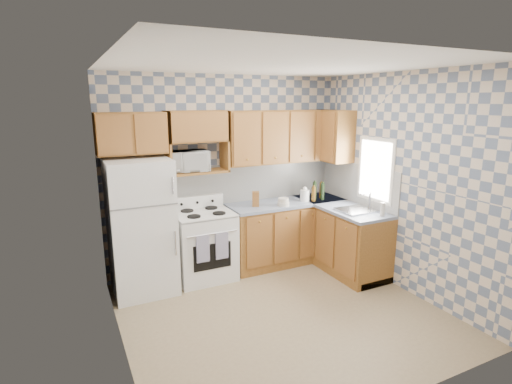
# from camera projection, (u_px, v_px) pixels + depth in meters

# --- Properties ---
(floor) EXTENTS (3.40, 3.40, 0.00)m
(floor) POSITION_uv_depth(u_px,v_px,m) (281.00, 313.00, 4.53)
(floor) COLOR #836D4F
(floor) RESTS_ON ground
(back_wall) EXTENTS (3.40, 0.02, 2.70)m
(back_wall) POSITION_uv_depth(u_px,v_px,m) (226.00, 173.00, 5.63)
(back_wall) COLOR slate
(back_wall) RESTS_ON ground
(right_wall) EXTENTS (0.02, 3.20, 2.70)m
(right_wall) POSITION_uv_depth(u_px,v_px,m) (401.00, 183.00, 4.96)
(right_wall) COLOR slate
(right_wall) RESTS_ON ground
(backsplash_back) EXTENTS (2.60, 0.02, 0.56)m
(backsplash_back) POSITION_uv_depth(u_px,v_px,m) (252.00, 181.00, 5.83)
(backsplash_back) COLOR white
(backsplash_back) RESTS_ON back_wall
(backsplash_right) EXTENTS (0.02, 1.60, 0.56)m
(backsplash_right) POSITION_uv_depth(u_px,v_px,m) (357.00, 183.00, 5.69)
(backsplash_right) COLOR white
(backsplash_right) RESTS_ON right_wall
(refrigerator) EXTENTS (0.75, 0.70, 1.68)m
(refrigerator) POSITION_uv_depth(u_px,v_px,m) (141.00, 227.00, 4.89)
(refrigerator) COLOR white
(refrigerator) RESTS_ON floor
(stove_body) EXTENTS (0.76, 0.65, 0.90)m
(stove_body) POSITION_uv_depth(u_px,v_px,m) (204.00, 246.00, 5.35)
(stove_body) COLOR white
(stove_body) RESTS_ON floor
(cooktop) EXTENTS (0.76, 0.65, 0.02)m
(cooktop) POSITION_uv_depth(u_px,v_px,m) (203.00, 213.00, 5.24)
(cooktop) COLOR silver
(cooktop) RESTS_ON stove_body
(backguard) EXTENTS (0.76, 0.08, 0.17)m
(backguard) POSITION_uv_depth(u_px,v_px,m) (196.00, 202.00, 5.46)
(backguard) COLOR white
(backguard) RESTS_ON cooktop
(dish_towel_left) EXTENTS (0.17, 0.02, 0.35)m
(dish_towel_left) POSITION_uv_depth(u_px,v_px,m) (203.00, 249.00, 4.97)
(dish_towel_left) COLOR navy
(dish_towel_left) RESTS_ON stove_body
(dish_towel_right) EXTENTS (0.17, 0.02, 0.35)m
(dish_towel_right) POSITION_uv_depth(u_px,v_px,m) (222.00, 246.00, 5.07)
(dish_towel_right) COLOR navy
(dish_towel_right) RESTS_ON stove_body
(base_cabinets_back) EXTENTS (1.75, 0.60, 0.88)m
(base_cabinets_back) POSITION_uv_depth(u_px,v_px,m) (286.00, 232.00, 5.93)
(base_cabinets_back) COLOR brown
(base_cabinets_back) RESTS_ON floor
(base_cabinets_right) EXTENTS (0.60, 1.60, 0.88)m
(base_cabinets_right) POSITION_uv_depth(u_px,v_px,m) (339.00, 237.00, 5.74)
(base_cabinets_right) COLOR brown
(base_cabinets_right) RESTS_ON floor
(countertop_back) EXTENTS (1.77, 0.63, 0.04)m
(countertop_back) POSITION_uv_depth(u_px,v_px,m) (287.00, 203.00, 5.82)
(countertop_back) COLOR slate
(countertop_back) RESTS_ON base_cabinets_back
(countertop_right) EXTENTS (0.63, 1.60, 0.04)m
(countertop_right) POSITION_uv_depth(u_px,v_px,m) (340.00, 206.00, 5.63)
(countertop_right) COLOR slate
(countertop_right) RESTS_ON base_cabinets_right
(upper_cabinets_back) EXTENTS (1.75, 0.33, 0.74)m
(upper_cabinets_back) POSITION_uv_depth(u_px,v_px,m) (283.00, 136.00, 5.73)
(upper_cabinets_back) COLOR brown
(upper_cabinets_back) RESTS_ON back_wall
(upper_cabinets_fridge) EXTENTS (0.82, 0.33, 0.50)m
(upper_cabinets_fridge) POSITION_uv_depth(u_px,v_px,m) (131.00, 133.00, 4.79)
(upper_cabinets_fridge) COLOR brown
(upper_cabinets_fridge) RESTS_ON back_wall
(upper_cabinets_right) EXTENTS (0.33, 0.70, 0.74)m
(upper_cabinets_right) POSITION_uv_depth(u_px,v_px,m) (331.00, 136.00, 5.87)
(upper_cabinets_right) COLOR brown
(upper_cabinets_right) RESTS_ON right_wall
(microwave_shelf) EXTENTS (0.80, 0.33, 0.03)m
(microwave_shelf) POSITION_uv_depth(u_px,v_px,m) (198.00, 172.00, 5.27)
(microwave_shelf) COLOR brown
(microwave_shelf) RESTS_ON back_wall
(microwave) EXTENTS (0.52, 0.37, 0.27)m
(microwave) POSITION_uv_depth(u_px,v_px,m) (189.00, 161.00, 5.20)
(microwave) COLOR white
(microwave) RESTS_ON microwave_shelf
(sink) EXTENTS (0.48, 0.40, 0.03)m
(sink) POSITION_uv_depth(u_px,v_px,m) (357.00, 210.00, 5.32)
(sink) COLOR #B7B7BC
(sink) RESTS_ON countertop_right
(window) EXTENTS (0.02, 0.66, 0.86)m
(window) POSITION_uv_depth(u_px,v_px,m) (376.00, 170.00, 5.33)
(window) COLOR white
(window) RESTS_ON right_wall
(bottle_0) EXTENTS (0.06, 0.06, 0.26)m
(bottle_0) POSITION_uv_depth(u_px,v_px,m) (314.00, 191.00, 5.90)
(bottle_0) COLOR black
(bottle_0) RESTS_ON countertop_back
(bottle_1) EXTENTS (0.06, 0.06, 0.25)m
(bottle_1) POSITION_uv_depth(u_px,v_px,m) (322.00, 191.00, 5.89)
(bottle_1) COLOR black
(bottle_1) RESTS_ON countertop_back
(bottle_2) EXTENTS (0.06, 0.06, 0.23)m
(bottle_2) POSITION_uv_depth(u_px,v_px,m) (321.00, 190.00, 6.00)
(bottle_2) COLOR #593B11
(bottle_2) RESTS_ON countertop_back
(bottle_3) EXTENTS (0.06, 0.06, 0.21)m
(bottle_3) POSITION_uv_depth(u_px,v_px,m) (314.00, 194.00, 5.80)
(bottle_3) COLOR #593B11
(bottle_3) RESTS_ON countertop_back
(knife_block) EXTENTS (0.12, 0.12, 0.21)m
(knife_block) POSITION_uv_depth(u_px,v_px,m) (256.00, 199.00, 5.52)
(knife_block) COLOR brown
(knife_block) RESTS_ON countertop_back
(electric_kettle) EXTENTS (0.13, 0.13, 0.17)m
(electric_kettle) POSITION_uv_depth(u_px,v_px,m) (305.00, 196.00, 5.81)
(electric_kettle) COLOR white
(electric_kettle) RESTS_ON countertop_back
(food_containers) EXTENTS (0.17, 0.17, 0.11)m
(food_containers) POSITION_uv_depth(u_px,v_px,m) (283.00, 202.00, 5.56)
(food_containers) COLOR beige
(food_containers) RESTS_ON countertop_back
(soap_bottle) EXTENTS (0.06, 0.06, 0.17)m
(soap_bottle) POSITION_uv_depth(u_px,v_px,m) (383.00, 209.00, 5.08)
(soap_bottle) COLOR beige
(soap_bottle) RESTS_ON countertop_right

